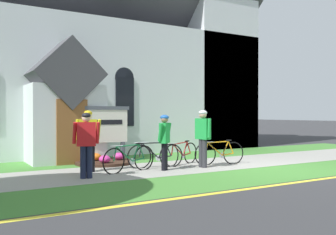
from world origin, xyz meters
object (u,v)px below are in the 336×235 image
bicycle_black (156,155)px  roadside_conifer (205,63)px  bicycle_yellow (220,153)px  cyclist_in_orange_jersey (88,136)px  bicycle_white (181,153)px  cyclist_in_blue_jersey (203,134)px  cyclist_in_white_jersey (86,140)px  bicycle_blue (130,159)px  church_sign (100,126)px  cyclist_in_yellow_jersey (165,138)px

bicycle_black → roadside_conifer: size_ratio=0.26×
bicycle_yellow → cyclist_in_orange_jersey: cyclist_in_orange_jersey is taller
bicycle_white → cyclist_in_blue_jersey: bearing=-79.9°
cyclist_in_white_jersey → bicycle_blue: bearing=17.4°
bicycle_black → bicycle_blue: size_ratio=0.96×
bicycle_black → bicycle_blue: 1.07m
bicycle_white → church_sign: bearing=140.4°
cyclist_in_orange_jersey → cyclist_in_blue_jersey: size_ratio=0.99×
bicycle_white → roadside_conifer: 10.21m
roadside_conifer → bicycle_yellow: bearing=-123.1°
cyclist_in_yellow_jersey → bicycle_blue: bearing=165.2°
cyclist_in_yellow_jersey → church_sign: bearing=110.8°
cyclist_in_white_jersey → roadside_conifer: roadside_conifer is taller
bicycle_yellow → cyclist_in_orange_jersey: bearing=172.0°
cyclist_in_orange_jersey → bicycle_blue: bearing=-27.1°
bicycle_yellow → roadside_conifer: bearing=56.9°
bicycle_white → cyclist_in_yellow_jersey: cyclist_in_yellow_jersey is taller
church_sign → bicycle_yellow: bearing=-37.1°
bicycle_white → bicycle_yellow: (1.05, -0.65, 0.02)m
bicycle_black → cyclist_in_yellow_jersey: cyclist_in_yellow_jersey is taller
roadside_conifer → cyclist_in_orange_jersey: bearing=-142.2°
bicycle_yellow → cyclist_in_white_jersey: size_ratio=1.02×
church_sign → bicycle_black: size_ratio=1.17×
bicycle_blue → cyclist_in_blue_jersey: (2.26, -0.36, 0.65)m
bicycle_white → cyclist_in_blue_jersey: cyclist_in_blue_jersey is taller
bicycle_yellow → cyclist_in_blue_jersey: (-0.88, -0.30, 0.65)m
church_sign → cyclist_in_orange_jersey: size_ratio=1.15×
cyclist_in_orange_jersey → roadside_conifer: roadside_conifer is taller
cyclist_in_white_jersey → cyclist_in_yellow_jersey: 2.39m
cyclist_in_orange_jersey → cyclist_in_yellow_jersey: (2.01, -0.78, -0.09)m
cyclist_in_orange_jersey → cyclist_in_yellow_jersey: bearing=-21.3°
bicycle_white → cyclist_in_yellow_jersey: 1.51m
bicycle_black → cyclist_in_blue_jersey: bearing=-29.1°
church_sign → cyclist_in_orange_jersey: bearing=-120.0°
bicycle_blue → cyclist_in_white_jersey: (-1.40, -0.44, 0.59)m
cyclist_in_white_jersey → cyclist_in_yellow_jersey: (2.38, 0.18, -0.04)m
cyclist_in_yellow_jersey → cyclist_in_blue_jersey: size_ratio=0.92×
bicycle_blue → cyclist_in_yellow_jersey: size_ratio=1.10×
bicycle_black → cyclist_in_blue_jersey: (1.25, -0.70, 0.65)m
bicycle_blue → bicycle_white: bicycle_blue is taller
bicycle_yellow → roadside_conifer: size_ratio=0.26×
church_sign → cyclist_in_yellow_jersey: bearing=-69.2°
cyclist_in_yellow_jersey → roadside_conifer: bearing=47.8°
bicycle_yellow → bicycle_black: bearing=169.4°
bicycle_blue → cyclist_in_orange_jersey: size_ratio=1.02×
cyclist_in_white_jersey → bicycle_yellow: bearing=4.7°
cyclist_in_white_jersey → cyclist_in_yellow_jersey: bearing=4.3°
bicycle_white → bicycle_yellow: size_ratio=0.94×
bicycle_blue → bicycle_white: (2.09, 0.58, -0.02)m
bicycle_white → bicycle_yellow: bearing=-31.7°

